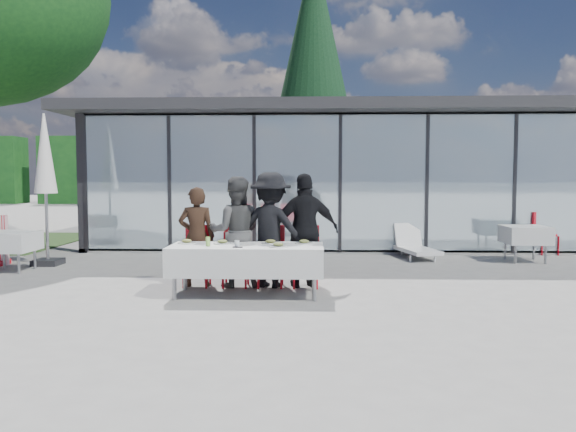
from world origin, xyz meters
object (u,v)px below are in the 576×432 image
object	(u,v)px
juice_bottle	(208,241)
spare_table_left	(11,242)
diner_a	(197,237)
conifer_tree	(314,66)
folded_eyeglasses	(238,247)
dining_table	(247,259)
diner_chair_a	(198,252)
plate_extra	(278,245)
plate_c	(270,242)
diner_chair_c	(271,253)
plate_a	(187,242)
spare_chair_a	(544,231)
plate_b	(222,242)
market_umbrella	(45,164)
plate_d	(304,242)
diner_chair_d	(306,253)
diner_c	(271,230)
diner_chair_b	(236,253)
diner_b	(236,232)
diner_d	(306,230)
lounger	(414,246)
spare_chair_b	(533,231)
spare_table_right	(525,235)

from	to	relation	value
juice_bottle	spare_table_left	bearing A→B (deg)	152.84
diner_a	conifer_tree	bearing A→B (deg)	-104.47
folded_eyeglasses	dining_table	bearing A→B (deg)	72.07
diner_chair_a	plate_extra	world-z (taller)	diner_chair_a
dining_table	plate_c	xyz separation A→B (m)	(0.34, 0.18, 0.24)
diner_chair_c	plate_a	xyz separation A→B (m)	(-1.24, -0.57, 0.24)
plate_c	spare_chair_a	bearing A→B (deg)	37.37
plate_b	market_umbrella	bearing A→B (deg)	146.54
plate_d	plate_c	bearing A→B (deg)	-179.63
diner_chair_d	spare_table_left	world-z (taller)	diner_chair_d
diner_c	diner_chair_d	world-z (taller)	diner_c
diner_chair_b	juice_bottle	xyz separation A→B (m)	(-0.30, -0.88, 0.28)
conifer_tree	diner_chair_c	bearing A→B (deg)	-93.54
diner_chair_c	plate_a	bearing A→B (deg)	-155.35
plate_a	plate_extra	distance (m)	1.47
folded_eyeglasses	conifer_tree	bearing A→B (deg)	85.05
diner_b	spare_table_left	world-z (taller)	diner_b
folded_eyeglasses	diner_a	bearing A→B (deg)	128.89
diner_chair_b	diner_chair_d	bearing A→B (deg)	0.00
diner_chair_b	diner_d	bearing A→B (deg)	-3.80
diner_b	lounger	distance (m)	4.89
diner_chair_c	juice_bottle	xyz separation A→B (m)	(-0.86, -0.88, 0.28)
diner_c	plate_d	xyz separation A→B (m)	(0.54, -0.49, -0.14)
folded_eyeglasses	lounger	distance (m)	5.49
plate_a	market_umbrella	xyz separation A→B (m)	(-3.35, 2.52, 1.23)
diner_a	spare_chair_b	bearing A→B (deg)	-155.66
dining_table	juice_bottle	world-z (taller)	juice_bottle
diner_b	plate_d	xyz separation A→B (m)	(1.10, -0.49, -0.11)
spare_table_left	conifer_tree	world-z (taller)	conifer_tree
conifer_tree	folded_eyeglasses	bearing A→B (deg)	-94.95
diner_chair_c	diner_d	world-z (taller)	diner_d
diner_chair_a	diner_chair_c	size ratio (longest dim) A/B	1.00
plate_b	diner_b	bearing A→B (deg)	77.04
diner_c	conifer_tree	world-z (taller)	conifer_tree
diner_b	spare_table_left	distance (m)	4.57
diner_c	plate_c	size ratio (longest dim) A/B	6.71
plate_b	spare_chair_a	size ratio (longest dim) A/B	0.28
diner_chair_c	plate_a	distance (m)	1.39
plate_a	juice_bottle	size ratio (longest dim) A/B	1.98
juice_bottle	diner_a	bearing A→B (deg)	111.98
plate_c	spare_table_left	size ratio (longest dim) A/B	0.32
plate_b	spare_chair_b	distance (m)	7.83
diner_b	spare_chair_b	xyz separation A→B (m)	(6.26, 3.98, -0.34)
dining_table	diner_chair_d	bearing A→B (deg)	40.73
spare_chair_b	plate_b	bearing A→B (deg)	-144.63
diner_chair_a	diner_chair_b	world-z (taller)	same
diner_d	spare_table_right	world-z (taller)	diner_d
dining_table	plate_a	xyz separation A→B (m)	(-0.93, 0.18, 0.24)
diner_chair_b	market_umbrella	distance (m)	4.71
diner_d	plate_d	bearing A→B (deg)	75.10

